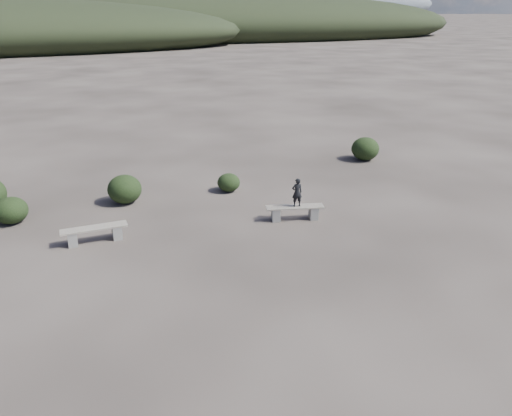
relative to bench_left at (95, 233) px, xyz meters
name	(u,v)px	position (x,y,z in m)	size (l,w,h in m)	color
ground	(290,305)	(4.04, -5.22, -0.29)	(1200.00, 1200.00, 0.00)	#2A2420
bench_left	(95,233)	(0.00, 0.00, 0.00)	(1.94, 0.45, 0.48)	gray
bench_right	(295,211)	(6.32, -0.57, 0.00)	(1.95, 0.85, 0.48)	gray
seated_person	(297,192)	(6.37, -0.59, 0.66)	(0.35, 0.23, 0.96)	black
shrub_a	(11,210)	(-2.42, 2.48, 0.14)	(1.07, 1.07, 0.87)	black
shrub_b	(125,189)	(1.27, 3.02, 0.22)	(1.20, 1.20, 1.03)	black
shrub_c	(229,182)	(5.14, 2.87, 0.05)	(0.87, 0.87, 0.70)	black
shrub_e	(365,149)	(12.35, 4.71, 0.24)	(1.27, 1.27, 1.06)	black
mountain_ridges	(45,1)	(-3.44, 333.84, 10.54)	(500.00, 400.00, 56.00)	black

